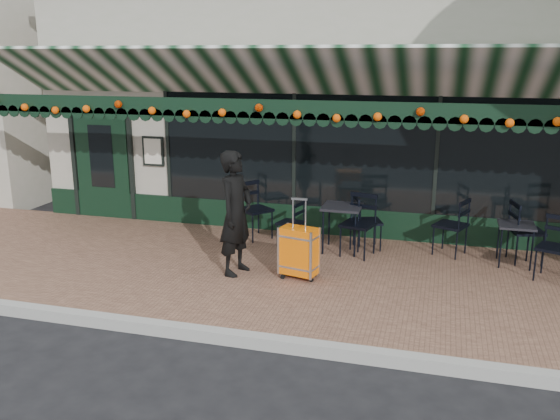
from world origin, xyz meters
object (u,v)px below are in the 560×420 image
(suitcase, at_px, (299,252))
(chair_a_front, at_px, (555,249))
(chair_a_right, at_px, (526,232))
(chair_b_right, at_px, (367,222))
(cafe_table_b, at_px, (342,210))
(cafe_table_a, at_px, (516,228))
(chair_b_front, at_px, (358,225))
(woman, at_px, (236,213))
(chair_b_left, at_px, (290,223))
(chair_a_left, at_px, (451,226))
(chair_solo, at_px, (255,210))

(suitcase, height_order, chair_a_front, suitcase)
(suitcase, xyz_separation_m, chair_a_front, (3.46, 0.88, 0.07))
(chair_a_front, bearing_deg, chair_a_right, 135.05)
(chair_a_right, distance_m, chair_b_right, 2.42)
(cafe_table_b, xyz_separation_m, chair_b_right, (0.38, 0.23, -0.23))
(chair_a_right, bearing_deg, suitcase, 102.87)
(suitcase, distance_m, chair_b_right, 1.77)
(chair_a_right, xyz_separation_m, chair_b_right, (-2.42, -0.00, -0.03))
(chair_a_front, relative_size, chair_b_right, 1.03)
(cafe_table_a, xyz_separation_m, cafe_table_b, (-2.63, -0.05, 0.10))
(chair_b_front, bearing_deg, chair_a_right, 23.03)
(suitcase, xyz_separation_m, cafe_table_a, (3.00, 1.41, 0.19))
(cafe_table_a, xyz_separation_m, chair_b_right, (-2.24, 0.18, -0.13))
(woman, height_order, cafe_table_a, woman)
(woman, bearing_deg, suitcase, -76.28)
(woman, bearing_deg, chair_a_front, -66.52)
(chair_a_front, xyz_separation_m, chair_b_right, (-2.71, 0.71, -0.01))
(cafe_table_b, height_order, chair_b_right, chair_b_right)
(chair_a_right, bearing_deg, chair_a_front, -171.81)
(cafe_table_b, xyz_separation_m, chair_a_right, (2.80, 0.24, -0.20))
(chair_a_right, relative_size, chair_b_right, 1.07)
(cafe_table_a, height_order, chair_b_front, chair_b_front)
(chair_b_right, bearing_deg, cafe_table_a, -115.11)
(cafe_table_b, relative_size, chair_b_left, 0.98)
(woman, relative_size, cafe_table_a, 2.81)
(chair_a_front, bearing_deg, chair_a_left, 174.18)
(chair_a_right, xyz_separation_m, chair_solo, (-4.35, 0.05, 0.02))
(chair_b_left, bearing_deg, chair_a_left, 110.11)
(cafe_table_a, distance_m, chair_a_front, 0.71)
(chair_a_right, relative_size, chair_solo, 0.97)
(cafe_table_b, bearing_deg, chair_a_left, 9.80)
(chair_b_front, bearing_deg, cafe_table_b, 164.80)
(suitcase, distance_m, chair_b_left, 1.47)
(cafe_table_a, distance_m, chair_solo, 4.18)
(woman, bearing_deg, chair_solo, 20.24)
(cafe_table_a, bearing_deg, chair_a_front, -48.75)
(chair_a_left, bearing_deg, chair_a_front, 84.10)
(cafe_table_b, distance_m, chair_a_front, 3.13)
(chair_a_left, height_order, chair_b_right, chair_a_left)
(chair_a_left, distance_m, chair_solo, 3.24)
(suitcase, height_order, chair_a_right, suitcase)
(chair_a_front, xyz_separation_m, chair_b_front, (-2.81, 0.32, 0.04))
(chair_b_front, bearing_deg, cafe_table_a, 19.13)
(chair_a_left, distance_m, chair_a_right, 1.11)
(woman, bearing_deg, chair_b_left, -5.27)
(woman, height_order, cafe_table_b, woman)
(suitcase, bearing_deg, chair_solo, 138.70)
(cafe_table_b, height_order, chair_a_right, chair_a_right)
(woman, xyz_separation_m, chair_b_front, (1.58, 1.24, -0.40))
(chair_a_left, relative_size, chair_b_left, 1.21)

